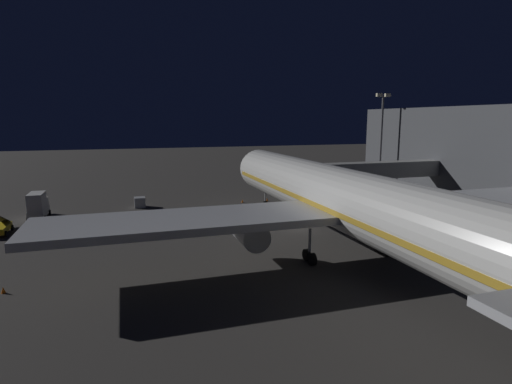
% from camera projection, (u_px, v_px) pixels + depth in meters
% --- Properties ---
extents(ground_plane, '(320.00, 320.00, 0.00)m').
position_uv_depth(ground_plane, '(299.00, 229.00, 52.96)').
color(ground_plane, '#383533').
extents(airliner_at_gate, '(58.31, 64.61, 19.51)m').
position_uv_depth(airliner_at_gate, '(350.00, 202.00, 40.74)').
color(airliner_at_gate, silver).
rests_on(airliner_at_gate, ground_plane).
extents(jet_bridge, '(25.65, 3.40, 7.40)m').
position_uv_depth(jet_bridge, '(357.00, 171.00, 64.55)').
color(jet_bridge, '#9E9E99').
rests_on(jet_bridge, ground_plane).
extents(apron_floodlight_mast, '(2.90, 0.50, 18.50)m').
position_uv_depth(apron_floodlight_mast, '(381.00, 136.00, 78.05)').
color(apron_floodlight_mast, '#59595E').
rests_on(apron_floodlight_mast, ground_plane).
extents(ops_van, '(2.36, 5.81, 3.73)m').
position_uv_depth(ops_van, '(38.00, 205.00, 58.35)').
color(ops_van, silver).
rests_on(ops_van, ground_plane).
extents(belt_loader, '(1.96, 7.39, 3.40)m').
position_uv_depth(belt_loader, '(1.00, 227.00, 50.54)').
color(belt_loader, yellow).
rests_on(belt_loader, ground_plane).
extents(baggage_container_near_belt, '(1.65, 1.82, 1.59)m').
position_uv_depth(baggage_container_near_belt, '(140.00, 202.00, 66.06)').
color(baggage_container_near_belt, '#B7BABF').
rests_on(baggage_container_near_belt, ground_plane).
extents(traffic_cone_nose_port, '(0.36, 0.36, 0.55)m').
position_uv_depth(traffic_cone_nose_port, '(267.00, 199.00, 71.16)').
color(traffic_cone_nose_port, orange).
rests_on(traffic_cone_nose_port, ground_plane).
extents(traffic_cone_nose_starboard, '(0.36, 0.36, 0.55)m').
position_uv_depth(traffic_cone_nose_starboard, '(242.00, 201.00, 69.84)').
color(traffic_cone_nose_starboard, orange).
rests_on(traffic_cone_nose_starboard, ground_plane).
extents(traffic_cone_wingtip_svc_side, '(0.36, 0.36, 0.55)m').
position_uv_depth(traffic_cone_wingtip_svc_side, '(3.00, 290.00, 33.38)').
color(traffic_cone_wingtip_svc_side, orange).
rests_on(traffic_cone_wingtip_svc_side, ground_plane).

